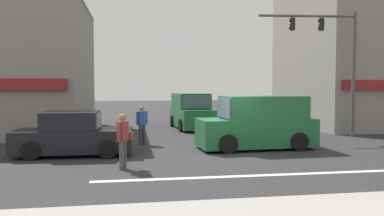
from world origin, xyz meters
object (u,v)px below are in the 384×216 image
(van_parked_curbside, at_px, (258,124))
(pedestrian_mid_crossing, at_px, (123,138))
(utility_pole_far_right, at_px, (333,65))
(van_crossing_rightbound, at_px, (191,112))
(sedan_crossing_center, at_px, (74,136))
(pedestrian_far_side, at_px, (142,123))
(traffic_light_mast, at_px, (335,53))
(utility_pole_near_left, at_px, (29,55))

(van_parked_curbside, relative_size, pedestrian_mid_crossing, 2.81)
(utility_pole_far_right, bearing_deg, van_crossing_rightbound, 169.11)
(van_parked_curbside, bearing_deg, sedan_crossing_center, -176.76)
(van_crossing_rightbound, xyz_separation_m, pedestrian_mid_crossing, (-3.77, -10.94, -0.05))
(utility_pole_far_right, bearing_deg, van_parked_curbside, -137.11)
(utility_pole_far_right, distance_m, sedan_crossing_center, 15.67)
(sedan_crossing_center, relative_size, pedestrian_far_side, 2.48)
(utility_pole_far_right, xyz_separation_m, van_crossing_rightbound, (-8.23, 1.58, -2.81))
(van_crossing_rightbound, height_order, pedestrian_mid_crossing, van_crossing_rightbound)
(utility_pole_far_right, relative_size, pedestrian_far_side, 4.39)
(sedan_crossing_center, height_order, pedestrian_far_side, pedestrian_far_side)
(traffic_light_mast, height_order, van_parked_curbside, traffic_light_mast)
(van_crossing_rightbound, xyz_separation_m, van_parked_curbside, (1.47, -7.86, 0.00))
(utility_pole_far_right, height_order, pedestrian_far_side, utility_pole_far_right)
(pedestrian_mid_crossing, bearing_deg, traffic_light_mast, 30.33)
(pedestrian_mid_crossing, relative_size, pedestrian_far_side, 1.00)
(sedan_crossing_center, bearing_deg, utility_pole_near_left, 118.53)
(utility_pole_near_left, bearing_deg, pedestrian_far_side, -28.97)
(traffic_light_mast, bearing_deg, van_parked_curbside, -149.70)
(pedestrian_mid_crossing, distance_m, pedestrian_far_side, 4.90)
(van_parked_curbside, height_order, pedestrian_mid_crossing, van_parked_curbside)
(utility_pole_far_right, distance_m, pedestrian_far_side, 12.52)
(van_parked_curbside, distance_m, pedestrian_far_side, 4.90)
(van_crossing_rightbound, xyz_separation_m, sedan_crossing_center, (-5.60, -8.27, -0.29))
(utility_pole_far_right, xyz_separation_m, pedestrian_far_side, (-11.33, -4.50, -2.87))
(utility_pole_far_right, bearing_deg, pedestrian_mid_crossing, -142.08)
(utility_pole_near_left, distance_m, van_crossing_rightbound, 9.44)
(van_crossing_rightbound, bearing_deg, utility_pole_near_left, -159.30)
(van_crossing_rightbound, xyz_separation_m, pedestrian_far_side, (-3.09, -6.09, -0.06))
(pedestrian_far_side, bearing_deg, utility_pole_far_right, 21.69)
(utility_pole_near_left, height_order, van_crossing_rightbound, utility_pole_near_left)
(pedestrian_far_side, bearing_deg, sedan_crossing_center, -139.03)
(traffic_light_mast, bearing_deg, pedestrian_far_side, -173.40)
(van_parked_curbside, bearing_deg, traffic_light_mast, 30.30)
(utility_pole_near_left, height_order, traffic_light_mast, utility_pole_near_left)
(pedestrian_mid_crossing, xyz_separation_m, pedestrian_far_side, (0.68, 4.85, -0.00))
(utility_pole_far_right, relative_size, sedan_crossing_center, 1.77)
(van_crossing_rightbound, bearing_deg, van_parked_curbside, -79.38)
(van_parked_curbside, relative_size, sedan_crossing_center, 1.13)
(utility_pole_near_left, xyz_separation_m, van_parked_curbside, (9.85, -4.70, -3.01))
(traffic_light_mast, distance_m, van_crossing_rightbound, 8.71)
(van_crossing_rightbound, bearing_deg, utility_pole_far_right, -10.89)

